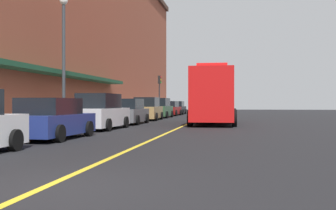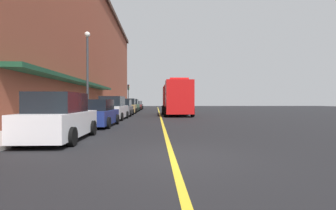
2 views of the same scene
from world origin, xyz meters
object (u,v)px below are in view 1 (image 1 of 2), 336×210
at_px(parked_car_1, 52,120).
at_px(parked_car_6, 170,109).
at_px(parking_meter_3, 121,107).
at_px(traffic_light_near, 159,87).
at_px(parked_car_2, 100,113).
at_px(parking_meter_1, 27,111).
at_px(parked_car_4, 147,110).
at_px(parking_meter_0, 87,109).
at_px(parking_meter_2, 125,107).
at_px(fire_truck, 214,97).
at_px(parked_car_5, 160,109).
at_px(parked_car_3, 128,112).
at_px(street_lamp_left, 64,47).
at_px(parked_car_7, 177,108).

distance_m(parked_car_1, parked_car_6, 29.31).
height_order(parking_meter_3, traffic_light_near, traffic_light_near).
xyz_separation_m(parked_car_2, parking_meter_1, (-1.42, -5.16, 0.18)).
relative_size(parked_car_4, parking_meter_0, 3.44).
relative_size(parking_meter_0, parking_meter_2, 1.00).
distance_m(parked_car_6, parking_meter_0, 21.75).
bearing_deg(parking_meter_0, parked_car_6, 86.39).
bearing_deg(parked_car_2, fire_truck, -39.07).
bearing_deg(parking_meter_1, parked_car_5, 86.41).
height_order(parked_car_4, traffic_light_near, traffic_light_near).
relative_size(parking_meter_1, parking_meter_2, 1.00).
distance_m(parked_car_4, parking_meter_0, 10.07).
relative_size(parked_car_3, parked_car_6, 0.97).
bearing_deg(parking_meter_1, parked_car_2, 74.65).
distance_m(parked_car_6, street_lamp_left, 23.90).
relative_size(parked_car_7, traffic_light_near, 1.05).
distance_m(parked_car_7, parking_meter_1, 34.18).
xyz_separation_m(parked_car_2, fire_truck, (5.67, 6.60, 0.90)).
height_order(parked_car_6, parking_meter_1, parked_car_6).
bearing_deg(fire_truck, parking_meter_2, -117.69).
relative_size(parking_meter_0, street_lamp_left, 0.19).
bearing_deg(street_lamp_left, fire_truck, 40.96).
bearing_deg(parked_car_3, parking_meter_1, 171.99).
bearing_deg(traffic_light_near, parked_car_4, -83.89).
bearing_deg(parking_meter_0, parking_meter_2, 90.00).
height_order(parked_car_5, parking_meter_2, parked_car_5).
bearing_deg(parked_car_5, parking_meter_2, 169.37).
distance_m(parked_car_3, parked_car_7, 23.47).
relative_size(fire_truck, parking_meter_0, 6.77).
xyz_separation_m(parking_meter_0, street_lamp_left, (-0.60, -1.83, 3.34)).
bearing_deg(parked_car_2, parked_car_5, 1.64).
bearing_deg(parked_car_1, parked_car_2, 1.29).
distance_m(parked_car_4, street_lamp_left, 12.49).
xyz_separation_m(parked_car_1, parking_meter_0, (-1.42, 7.60, 0.31)).
bearing_deg(parking_meter_2, parked_car_3, -72.45).
height_order(parked_car_3, parked_car_4, parked_car_4).
xyz_separation_m(parked_car_6, street_lamp_left, (-1.97, -23.54, 3.65)).
bearing_deg(fire_truck, parked_car_5, -152.55).
bearing_deg(street_lamp_left, parking_meter_3, 86.24).
height_order(parked_car_7, street_lamp_left, street_lamp_left).
bearing_deg(parked_car_2, parked_car_1, -178.33).
distance_m(parked_car_4, parked_car_7, 17.27).
bearing_deg(parked_car_7, traffic_light_near, 164.17).
height_order(parking_meter_2, traffic_light_near, traffic_light_near).
xyz_separation_m(street_lamp_left, traffic_light_near, (0.66, 24.48, -1.24)).
xyz_separation_m(parked_car_1, parked_car_5, (-0.01, 23.12, 0.11)).
height_order(fire_truck, street_lamp_left, street_lamp_left).
distance_m(parked_car_2, parked_car_4, 11.73).
xyz_separation_m(parked_car_2, parked_car_6, (-0.05, 23.46, -0.12)).
bearing_deg(parking_meter_0, parked_car_7, 87.14).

